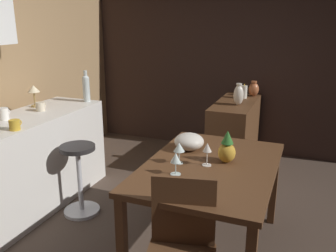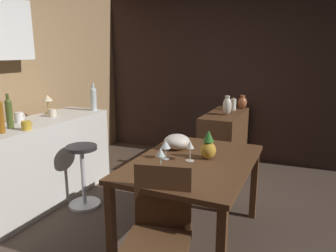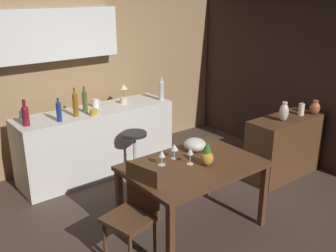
% 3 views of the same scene
% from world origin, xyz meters
% --- Properties ---
extents(ground_plane, '(9.00, 9.00, 0.00)m').
position_xyz_m(ground_plane, '(0.00, 0.00, 0.00)').
color(ground_plane, '#47382D').
extents(wall_side_right, '(0.10, 4.40, 2.60)m').
position_xyz_m(wall_side_right, '(2.55, 0.30, 1.30)').
color(wall_side_right, '#33231E').
rests_on(wall_side_right, ground_plane).
extents(dining_table, '(1.34, 0.93, 0.74)m').
position_xyz_m(dining_table, '(0.12, -0.29, 0.66)').
color(dining_table, '#56351E').
rests_on(dining_table, ground_plane).
extents(kitchen_counter, '(2.10, 0.60, 0.90)m').
position_xyz_m(kitchen_counter, '(-0.01, 1.50, 0.45)').
color(kitchen_counter, silver).
rests_on(kitchen_counter, ground_plane).
extents(sideboard_cabinet, '(1.10, 0.44, 0.82)m').
position_xyz_m(sideboard_cabinet, '(1.90, -0.11, 0.41)').
color(sideboard_cabinet, '#56351E').
rests_on(sideboard_cabinet, ground_plane).
extents(chair_near_window, '(0.48, 0.48, 0.91)m').
position_xyz_m(chair_near_window, '(-0.62, -0.33, 0.50)').
color(chair_near_window, '#56351E').
rests_on(chair_near_window, ground_plane).
extents(bar_stool, '(0.34, 0.34, 0.67)m').
position_xyz_m(bar_stool, '(0.25, 0.98, 0.36)').
color(bar_stool, '#262323').
rests_on(bar_stool, ground_plane).
extents(wine_glass_left, '(0.07, 0.07, 0.17)m').
position_xyz_m(wine_glass_left, '(0.09, -0.27, 0.87)').
color(wine_glass_left, silver).
rests_on(wine_glass_left, dining_table).
extents(wine_glass_right, '(0.08, 0.08, 0.16)m').
position_xyz_m(wine_glass_right, '(0.05, -0.07, 0.86)').
color(wine_glass_right, silver).
rests_on(wine_glass_right, dining_table).
extents(wine_glass_center, '(0.07, 0.07, 0.16)m').
position_xyz_m(wine_glass_center, '(-0.14, -0.11, 0.86)').
color(wine_glass_center, silver).
rests_on(wine_glass_center, dining_table).
extents(pineapple_centerpiece, '(0.13, 0.13, 0.25)m').
position_xyz_m(pineapple_centerpiece, '(0.21, -0.39, 0.84)').
color(pineapple_centerpiece, gold).
rests_on(pineapple_centerpiece, dining_table).
extents(fruit_bowl, '(0.24, 0.24, 0.14)m').
position_xyz_m(fruit_bowl, '(0.36, -0.04, 0.81)').
color(fruit_bowl, beige).
rests_on(fruit_bowl, dining_table).
extents(wine_bottle_clear, '(0.08, 0.08, 0.34)m').
position_xyz_m(wine_bottle_clear, '(0.96, 1.33, 1.06)').
color(wine_bottle_clear, silver).
rests_on(wine_bottle_clear, kitchen_counter).
extents(wine_bottle_olive, '(0.06, 0.06, 0.34)m').
position_xyz_m(wine_bottle_olive, '(-0.16, 1.48, 1.06)').
color(wine_bottle_olive, '#475623').
rests_on(wine_bottle_olive, kitchen_counter).
extents(wine_bottle_amber, '(0.06, 0.06, 0.36)m').
position_xyz_m(wine_bottle_amber, '(-0.33, 1.39, 1.07)').
color(wine_bottle_amber, '#8C5114').
rests_on(wine_bottle_amber, kitchen_counter).
extents(cup_cream, '(0.12, 0.09, 0.09)m').
position_xyz_m(cup_cream, '(0.44, 1.52, 0.94)').
color(cup_cream, beige).
rests_on(cup_cream, kitchen_counter).
extents(cup_mustard, '(0.12, 0.09, 0.09)m').
position_xyz_m(cup_mustard, '(-0.15, 1.28, 0.94)').
color(cup_mustard, gold).
rests_on(cup_mustard, kitchen_counter).
extents(cup_white, '(0.12, 0.09, 0.11)m').
position_xyz_m(cup_white, '(0.06, 1.61, 0.95)').
color(cup_white, white).
rests_on(cup_white, kitchen_counter).
extents(counter_lamp, '(0.12, 0.12, 0.22)m').
position_xyz_m(counter_lamp, '(0.55, 1.69, 1.07)').
color(counter_lamp, '#A58447').
rests_on(counter_lamp, kitchen_counter).
extents(pillar_candle_tall, '(0.08, 0.08, 0.18)m').
position_xyz_m(pillar_candle_tall, '(2.13, -0.16, 0.90)').
color(pillar_candle_tall, white).
rests_on(pillar_candle_tall, sideboard_cabinet).
extents(vase_copper, '(0.13, 0.13, 0.19)m').
position_xyz_m(vase_copper, '(2.30, -0.25, 0.91)').
color(vase_copper, '#B26038').
rests_on(vase_copper, sideboard_cabinet).
extents(vase_ceramic_ivory, '(0.12, 0.12, 0.25)m').
position_xyz_m(vase_ceramic_ivory, '(1.74, -0.17, 0.94)').
color(vase_ceramic_ivory, beige).
rests_on(vase_ceramic_ivory, sideboard_cabinet).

